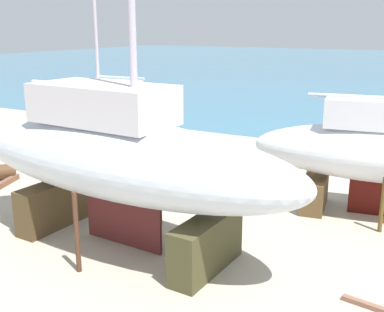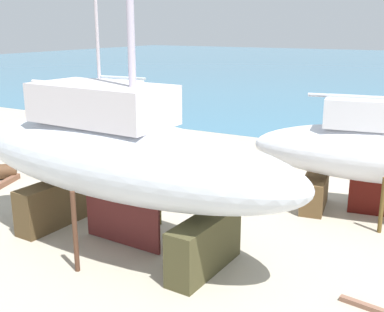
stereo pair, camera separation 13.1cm
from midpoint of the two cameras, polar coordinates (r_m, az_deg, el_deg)
The scene contains 6 objects.
ground_plane at distance 13.72m, azimuth 0.90°, elevation -9.48°, with size 49.33×49.33×0.00m, color #B0A691.
sailboat_small_center at distance 22.85m, azimuth -10.28°, elevation 5.35°, with size 7.24×2.89×12.59m.
sailboat_far_slipway at distance 12.49m, azimuth -8.93°, elevation -0.02°, with size 10.43×3.56×17.91m.
barrel_tipped_center at distance 19.87m, azimuth -21.59°, elevation -1.77°, with size 0.59×0.59×0.83m, color brown.
timber_plank_far at distance 18.89m, azimuth -22.01°, elevation -3.28°, with size 2.33×0.20×0.20m, color brown.
timber_long_fore at distance 21.02m, azimuth 2.52°, elevation -0.39°, with size 1.91×0.24×0.17m, color brown.
Camera 1 is at (5.81, -15.89, 5.72)m, focal length 44.92 mm.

